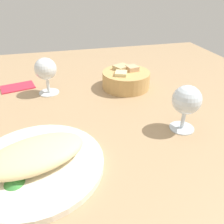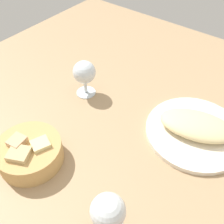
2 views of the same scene
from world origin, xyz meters
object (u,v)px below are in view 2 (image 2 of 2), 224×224
Objects in this scene: bread_basket at (29,153)px; wine_glass_far at (108,212)px; wine_glass_near at (84,74)px; plate at (195,132)px.

bread_basket is 26.67cm from wine_glass_far.
wine_glass_near reaches higher than bread_basket.
wine_glass_near reaches higher than plate.
bread_basket is 1.38× the size of wine_glass_near.
wine_glass_far is at bearing 137.62° from wine_glass_near.
plate is at bearing -171.39° from wine_glass_near.
wine_glass_near is 44.14cm from wine_glass_far.
bread_basket is 1.36× the size of wine_glass_far.
bread_basket is (29.07, 33.45, 2.37)cm from plate.
wine_glass_far is (-32.61, 29.76, 0.08)cm from wine_glass_near.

